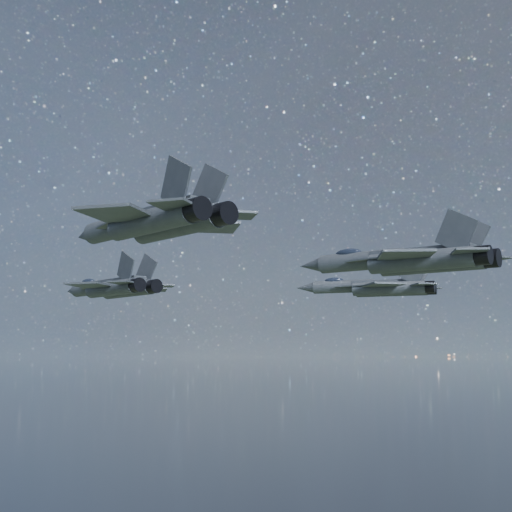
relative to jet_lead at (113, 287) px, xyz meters
The scene contains 4 objects.
jet_lead is the anchor object (origin of this frame).
jet_left 31.79m from the jet_lead, 31.42° to the left, with size 18.01×12.49×4.52m.
jet_right 37.31m from the jet_lead, 45.94° to the right, with size 18.52×12.37×4.69m.
jet_slot 39.88m from the jet_lead, 13.61° to the right, with size 18.37×12.82×4.62m.
Camera 1 is at (33.43, -62.60, 136.89)m, focal length 50.00 mm.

